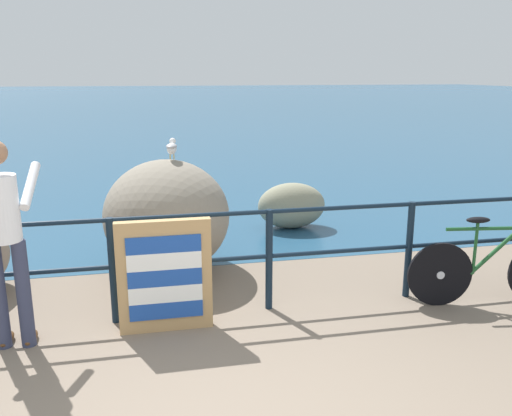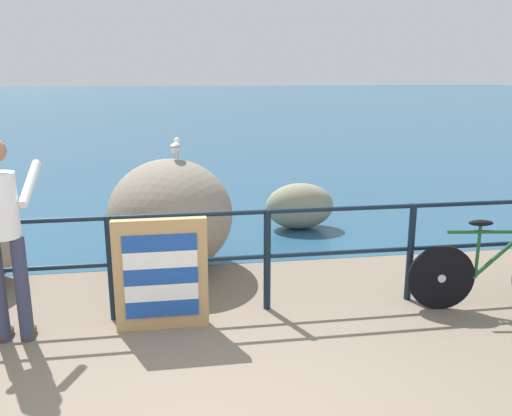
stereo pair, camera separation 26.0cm
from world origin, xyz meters
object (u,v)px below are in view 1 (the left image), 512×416
breakwater_boulder_main (167,216)px  breakwater_boulder_right (292,206)px  bicycle (491,268)px  person_at_railing (5,235)px  seagull (172,147)px  folded_deckchair_stack (165,276)px

breakwater_boulder_main → breakwater_boulder_right: 2.40m
bicycle → person_at_railing: size_ratio=0.95×
breakwater_boulder_main → breakwater_boulder_right: breakwater_boulder_main is taller
breakwater_boulder_main → seagull: 0.81m
breakwater_boulder_main → breakwater_boulder_right: (1.91, 1.42, -0.32)m
person_at_railing → breakwater_boulder_right: (3.29, 3.01, -0.65)m
person_at_railing → folded_deckchair_stack: size_ratio=1.71×
person_at_railing → breakwater_boulder_main: (1.38, 1.59, -0.33)m
person_at_railing → folded_deckchair_stack: (1.28, 0.02, -0.47)m
person_at_railing → seagull: (1.47, 1.64, 0.47)m
bicycle → folded_deckchair_stack: size_ratio=1.62×
breakwater_boulder_right → person_at_railing: bearing=-137.5°
seagull → bicycle: bearing=-110.2°
bicycle → folded_deckchair_stack: 3.23m
bicycle → folded_deckchair_stack: folded_deckchair_stack is taller
person_at_railing → breakwater_boulder_right: person_at_railing is taller
breakwater_boulder_main → bicycle: bearing=-28.0°
breakwater_boulder_main → person_at_railing: bearing=-130.8°
folded_deckchair_stack → breakwater_boulder_right: (2.01, 2.99, -0.18)m
bicycle → seagull: 3.65m
bicycle → folded_deckchair_stack: bearing=-173.7°
bicycle → seagull: seagull is taller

